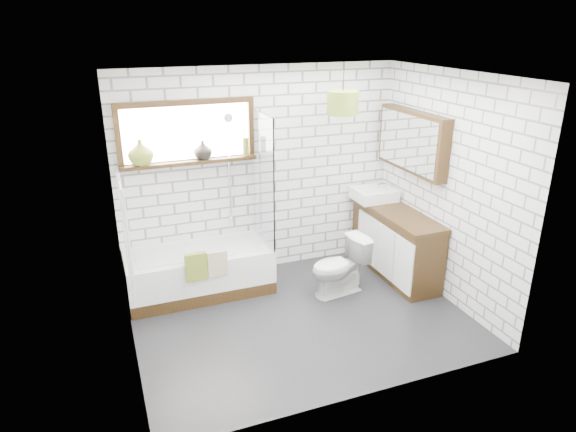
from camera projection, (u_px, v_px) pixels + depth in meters
name	position (u px, v px, depth m)	size (l,w,h in m)	color
floor	(301.00, 318.00, 5.45)	(3.40, 2.60, 0.01)	black
ceiling	(304.00, 75.00, 4.56)	(3.40, 2.60, 0.01)	white
wall_back	(261.00, 173.00, 6.14)	(3.40, 0.01, 2.50)	white
wall_front	(368.00, 263.00, 3.87)	(3.40, 0.01, 2.50)	white
wall_left	(120.00, 231.00, 4.43)	(0.01, 2.60, 2.50)	white
wall_right	(447.00, 188.00, 5.57)	(0.01, 2.60, 2.50)	white
window	(187.00, 133.00, 5.62)	(1.52, 0.16, 0.68)	black
towel_radiator	(127.00, 236.00, 4.47)	(0.06, 0.52, 1.00)	white
mirror_cabinet	(412.00, 141.00, 5.93)	(0.16, 1.20, 0.70)	black
shower_riser	(229.00, 169.00, 5.93)	(0.02, 0.02, 1.30)	silver
bathtub	(200.00, 271.00, 5.89)	(1.62, 0.72, 0.52)	white
shower_screen	(263.00, 180.00, 5.79)	(0.02, 0.72, 1.50)	white
towel_green	(196.00, 267.00, 5.45)	(0.23, 0.06, 0.31)	olive
towel_beige	(217.00, 263.00, 5.53)	(0.22, 0.05, 0.28)	tan
vanity	(395.00, 243.00, 6.27)	(0.47, 1.44, 0.83)	black
basin	(374.00, 194.00, 6.49)	(0.50, 0.44, 0.15)	white
tap	(385.00, 189.00, 6.53)	(0.03, 0.03, 0.15)	silver
toilet	(339.00, 267.00, 5.83)	(0.66, 0.38, 0.68)	white
vase_olive	(141.00, 154.00, 5.49)	(0.27, 0.27, 0.28)	olive
vase_dark	(203.00, 152.00, 5.72)	(0.21, 0.21, 0.21)	black
bottle	(246.00, 148.00, 5.89)	(0.06, 0.06, 0.20)	olive
pendant	(343.00, 103.00, 5.70)	(0.35, 0.35, 0.26)	olive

